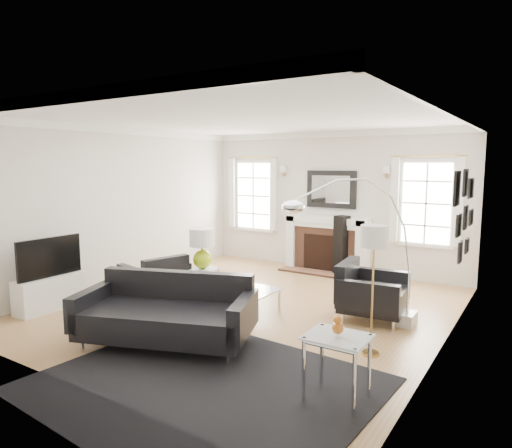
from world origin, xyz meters
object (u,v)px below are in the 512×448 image
Objects in this scene: coffee_table at (245,292)px; gourd_lamp at (202,246)px; sofa at (168,314)px; armchair_right at (369,293)px; arc_floor_lamp at (353,245)px; armchair_left at (157,279)px; fireplace at (327,245)px.

gourd_lamp is at bearing 164.39° from coffee_table.
sofa is 2.15× the size of armchair_right.
armchair_right reaches higher than coffee_table.
arc_floor_lamp reaches higher than gourd_lamp.
armchair_right reaches higher than armchair_left.
coffee_table is (-1.55, -0.81, -0.04)m from armchair_right.
armchair_right is at bearing 27.44° from coffee_table.
armchair_left is 1.01× the size of armchair_right.
coffee_table is at bearing 6.67° from armchair_left.
armchair_left is 1.33× the size of coffee_table.
gourd_lamp reaches higher than coffee_table.
gourd_lamp is 2.52m from arc_floor_lamp.
armchair_right is (1.67, -2.29, -0.18)m from fireplace.
fireplace is 0.83× the size of arc_floor_lamp.
fireplace is 2.97m from gourd_lamp.
sofa reaches higher than coffee_table.
fireplace is 2.12× the size of coffee_table.
gourd_lamp is at bearing -168.53° from armchair_right.
coffee_table is at bearing -87.85° from fireplace.
armchair_left is (-1.46, -3.28, -0.20)m from fireplace.
fireplace is at bearing 89.31° from sofa.
arc_floor_lamp is (2.50, 0.01, 0.25)m from gourd_lamp.
sofa is 2.82× the size of coffee_table.
arc_floor_lamp is at bearing 8.88° from armchair_left.
armchair_left is at bearing -114.05° from fireplace.
armchair_right is (3.13, 0.99, 0.02)m from armchair_left.
coffee_table is at bearing -15.61° from gourd_lamp.
fireplace is at bearing 65.95° from armchair_left.
coffee_table is (0.17, 1.40, -0.04)m from sofa.
arc_floor_lamp reaches higher than sofa.
sofa is 3.48× the size of gourd_lamp.
coffee_table is at bearing 83.10° from sofa.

